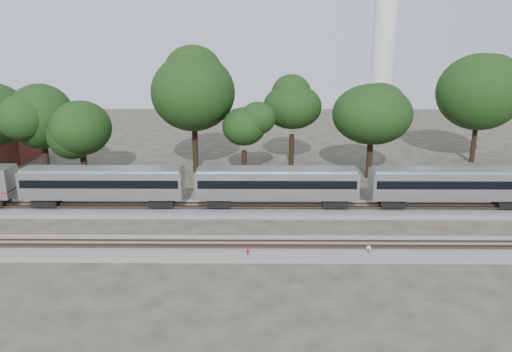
# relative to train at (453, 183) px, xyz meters

# --- Properties ---
(ground) EXTENTS (160.00, 160.00, 0.00)m
(ground) POSITION_rel_train_xyz_m (-21.55, -6.00, -3.11)
(ground) COLOR #383328
(ground) RESTS_ON ground
(track_far) EXTENTS (160.00, 5.00, 0.73)m
(track_far) POSITION_rel_train_xyz_m (-21.55, -0.00, -2.91)
(track_far) COLOR slate
(track_far) RESTS_ON ground
(track_near) EXTENTS (160.00, 5.00, 0.73)m
(track_near) POSITION_rel_train_xyz_m (-21.55, -10.00, -2.91)
(track_near) COLOR slate
(track_near) RESTS_ON ground
(train) EXTENTS (123.47, 3.00, 4.43)m
(train) POSITION_rel_train_xyz_m (0.00, 0.00, 0.00)
(train) COLOR silver
(train) RESTS_ON ground
(switch_stand_red) EXTENTS (0.31, 0.10, 0.99)m
(switch_stand_red) POSITION_rel_train_xyz_m (-20.98, -11.90, -2.48)
(switch_stand_red) COLOR #512D19
(switch_stand_red) RESTS_ON ground
(switch_stand_white) EXTENTS (0.34, 0.10, 1.08)m
(switch_stand_white) POSITION_rel_train_xyz_m (-10.90, -11.26, -2.43)
(switch_stand_white) COLOR #512D19
(switch_stand_white) RESTS_ON ground
(switch_lever) EXTENTS (0.53, 0.35, 0.30)m
(switch_lever) POSITION_rel_train_xyz_m (-14.86, -11.80, -2.96)
(switch_lever) COLOR #512D19
(switch_lever) RESTS_ON ground
(tree_1) EXTENTS (8.12, 8.12, 11.45)m
(tree_1) POSITION_rel_train_xyz_m (-47.65, 12.64, 4.86)
(tree_1) COLOR black
(tree_1) RESTS_ON ground
(tree_2) EXTENTS (6.86, 6.86, 9.68)m
(tree_2) POSITION_rel_train_xyz_m (-42.29, 11.28, 3.61)
(tree_2) COLOR black
(tree_2) RESTS_ON ground
(tree_3) EXTENTS (10.86, 10.86, 15.31)m
(tree_3) POSITION_rel_train_xyz_m (-28.68, 15.53, 7.56)
(tree_3) COLOR black
(tree_3) RESTS_ON ground
(tree_4) EXTENTS (6.91, 6.91, 9.74)m
(tree_4) POSITION_rel_train_xyz_m (-22.01, 12.38, 3.66)
(tree_4) COLOR black
(tree_4) RESTS_ON ground
(tree_5) EXTENTS (8.54, 8.54, 12.03)m
(tree_5) POSITION_rel_train_xyz_m (-15.57, 18.69, 5.27)
(tree_5) COLOR black
(tree_5) RESTS_ON ground
(tree_6) EXTENTS (8.42, 8.42, 11.87)m
(tree_6) POSITION_rel_train_xyz_m (-5.90, 12.83, 5.16)
(tree_6) COLOR black
(tree_6) RESTS_ON ground
(tree_7) EXTENTS (10.30, 10.30, 14.51)m
(tree_7) POSITION_rel_train_xyz_m (10.90, 21.15, 7.00)
(tree_7) COLOR black
(tree_7) RESTS_ON ground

